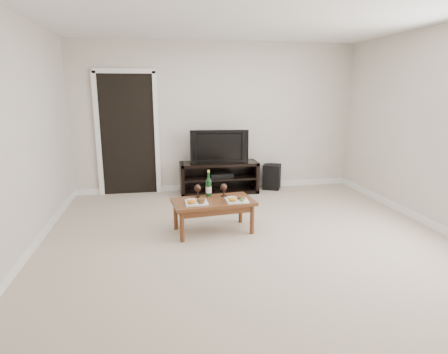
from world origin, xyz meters
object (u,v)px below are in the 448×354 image
Objects in this scene: television at (219,146)px; media_console at (219,177)px; subwoofer at (272,177)px; coffee_table at (213,216)px.

media_console is at bearing -175.35° from television.
coffee_table is (-1.38, -1.93, -0.02)m from subwoofer.
media_console reaches higher than subwoofer.
television is at bearing 0.00° from media_console.
subwoofer is at bearing 10.32° from television.
media_console is 1.87m from coffee_table.
media_console is 1.34× the size of coffee_table.
media_console is 0.56m from television.
subwoofer is (1.00, 0.10, -0.05)m from media_console.
media_console is at bearing 78.42° from coffee_table.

